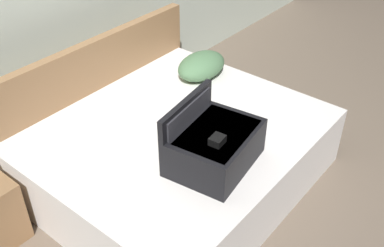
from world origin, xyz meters
TOP-DOWN VIEW (x-y plane):
  - ground_plane at (0.00, 0.00)m, footprint 12.00×12.00m
  - bed at (0.00, 0.40)m, footprint 1.99×1.69m
  - headboard at (0.00, 1.29)m, footprint 2.03×0.08m
  - hard_case_large at (-0.14, -0.02)m, footprint 0.64×0.53m
  - pillow_near_headboard at (0.69, 0.73)m, footprint 0.48×0.34m

SIDE VIEW (x-z plane):
  - ground_plane at x=0.00m, z-range 0.00..0.00m
  - bed at x=0.00m, z-range 0.00..0.49m
  - headboard at x=0.00m, z-range 0.00..0.90m
  - pillow_near_headboard at x=0.69m, z-range 0.49..0.69m
  - hard_case_large at x=-0.14m, z-range 0.43..0.84m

